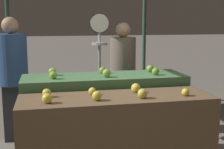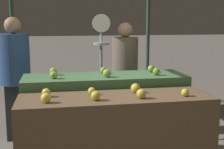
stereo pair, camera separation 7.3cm
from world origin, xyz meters
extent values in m
cylinder|color=#33513D|center=(-1.23, 3.02, 1.28)|extent=(0.07, 0.07, 2.56)
cylinder|color=#33513D|center=(1.23, 3.02, 1.28)|extent=(0.07, 0.07, 2.56)
cube|color=brown|center=(0.00, 0.00, 0.45)|extent=(1.76, 0.55, 0.90)
cube|color=#4C7A4C|center=(0.00, 0.60, 0.49)|extent=(1.76, 0.55, 0.99)
sphere|color=yellow|center=(-0.62, -0.11, 0.94)|extent=(0.09, 0.09, 0.09)
sphere|color=gold|center=(-0.20, -0.11, 0.94)|extent=(0.08, 0.08, 0.08)
sphere|color=gold|center=(0.20, -0.12, 0.94)|extent=(0.09, 0.09, 0.09)
sphere|color=gold|center=(0.62, -0.11, 0.93)|extent=(0.07, 0.07, 0.07)
sphere|color=yellow|center=(-0.62, 0.10, 0.94)|extent=(0.08, 0.08, 0.08)
sphere|color=yellow|center=(-0.21, 0.11, 0.93)|extent=(0.07, 0.07, 0.07)
sphere|color=yellow|center=(0.21, 0.11, 0.94)|extent=(0.09, 0.09, 0.09)
sphere|color=#84AD3D|center=(-0.55, 0.50, 1.03)|extent=(0.08, 0.08, 0.08)
sphere|color=#8EB247|center=(0.00, 0.48, 1.03)|extent=(0.09, 0.09, 0.09)
sphere|color=#7AA338|center=(0.55, 0.50, 1.03)|extent=(0.08, 0.08, 0.08)
sphere|color=#8EB247|center=(-0.55, 0.72, 1.03)|extent=(0.08, 0.08, 0.08)
sphere|color=#7AA338|center=(0.00, 0.71, 1.03)|extent=(0.08, 0.08, 0.08)
sphere|color=#84AD3D|center=(0.56, 0.70, 1.03)|extent=(0.08, 0.08, 0.08)
cylinder|color=#99999E|center=(0.05, 1.20, 0.78)|extent=(0.04, 0.04, 1.57)
cylinder|color=black|center=(0.05, 1.20, 1.54)|extent=(0.25, 0.01, 0.25)
cylinder|color=silver|center=(0.05, 1.18, 1.54)|extent=(0.23, 0.02, 0.23)
cylinder|color=#99999E|center=(0.05, 1.18, 1.36)|extent=(0.01, 0.01, 0.14)
cylinder|color=#99999E|center=(0.05, 1.18, 1.29)|extent=(0.20, 0.20, 0.03)
cube|color=#2D2D38|center=(0.44, 1.51, 0.36)|extent=(0.31, 0.26, 0.72)
cylinder|color=#756656|center=(0.44, 1.51, 1.03)|extent=(0.47, 0.47, 0.63)
sphere|color=tan|center=(0.44, 1.51, 1.45)|extent=(0.20, 0.20, 0.20)
cube|color=#2D2D38|center=(-1.05, 1.50, 0.38)|extent=(0.32, 0.22, 0.75)
cylinder|color=#2D4C84|center=(-1.05, 1.50, 1.08)|extent=(0.45, 0.45, 0.66)
sphere|color=tan|center=(-1.05, 1.50, 1.52)|extent=(0.21, 0.21, 0.21)
camera|label=1|loc=(-0.62, -2.68, 1.58)|focal=50.00mm
camera|label=2|loc=(-0.55, -2.70, 1.58)|focal=50.00mm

